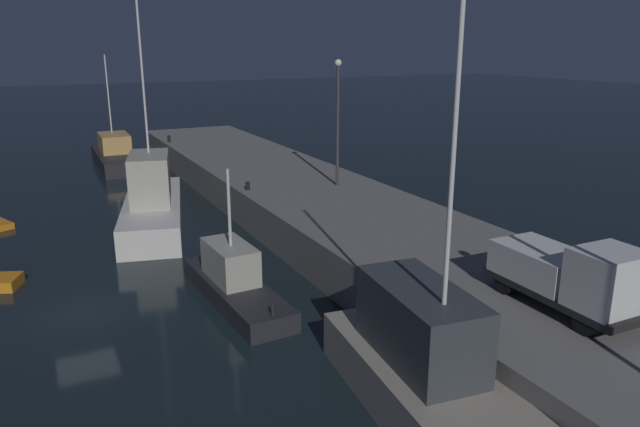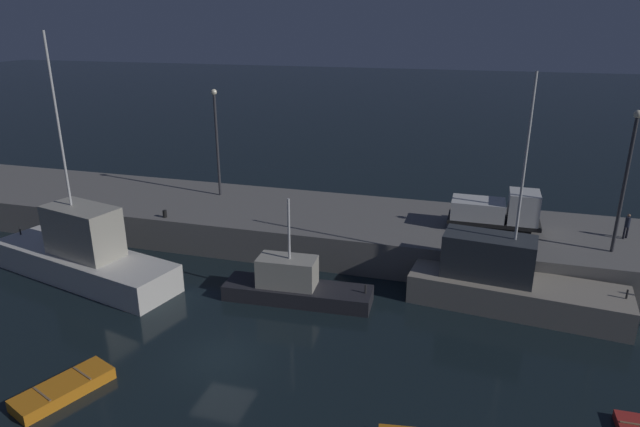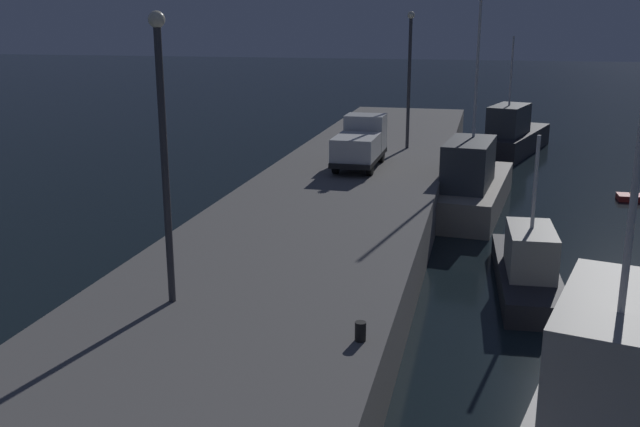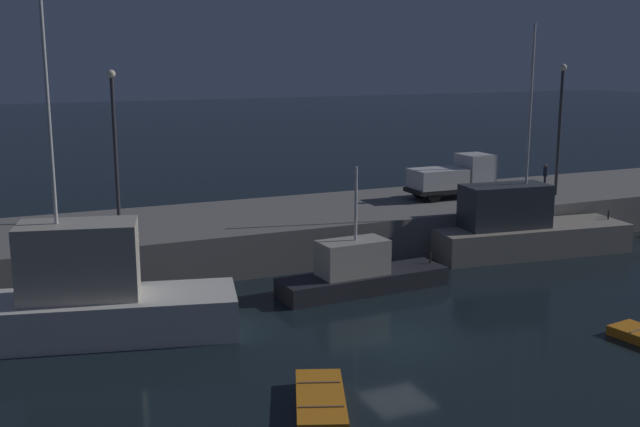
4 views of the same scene
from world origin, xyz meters
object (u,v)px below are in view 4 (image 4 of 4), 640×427
Objects in this scene: dockworker at (545,174)px; fishing_boat_orange at (359,273)px; utility_truck at (455,177)px; fishing_boat_blue at (73,301)px; bollard_west at (109,240)px; lamp_post_east at (560,120)px; rowboat_white_mid at (320,402)px; lamp_post_west at (114,133)px; fishing_trawler_red at (522,230)px.

fishing_boat_orange is at bearing -153.83° from dockworker.
fishing_boat_blue is at bearing -158.58° from utility_truck.
bollard_west is at bearing -171.33° from dockworker.
fishing_boat_blue reaches higher than dockworker.
fishing_boat_blue reaches higher than lamp_post_east.
rowboat_white_mid is 25.90m from utility_truck.
lamp_post_west is (-2.67, 20.72, 6.63)m from rowboat_white_mid.
lamp_post_east is at bearing 4.12° from bollard_west.
lamp_post_west reaches higher than bollard_west.
lamp_post_west is at bearing 76.34° from bollard_west.
fishing_trawler_red is 9.62m from dockworker.
dockworker reaches higher than bollard_west.
fishing_boat_blue is 31.50m from lamp_post_east.
rowboat_white_mid is at bearing -56.55° from fishing_boat_blue.
fishing_boat_blue is 1.81× the size of lamp_post_west.
fishing_trawler_red is at bearing -5.33° from bollard_west.
rowboat_white_mid is at bearing -75.04° from bollard_west.
fishing_boat_orange is 12.48m from rowboat_white_mid.
rowboat_white_mid is 15.78m from bollard_west.
utility_truck is (17.41, 18.89, 3.28)m from rowboat_white_mid.
fishing_trawler_red reaches higher than dockworker.
rowboat_white_mid is (-18.05, -13.03, -1.13)m from fishing_trawler_red.
fishing_boat_orange reaches higher than utility_truck.
utility_truck is 11.37× the size of bollard_west.
lamp_post_east is (26.44, -3.63, 0.10)m from lamp_post_west.
fishing_trawler_red reaches higher than utility_truck.
fishing_boat_blue is (-24.38, -3.45, 0.14)m from fishing_trawler_red.
lamp_post_east reaches higher than fishing_boat_orange.
fishing_trawler_red is 1.50× the size of fishing_boat_orange.
fishing_trawler_red is at bearing -20.36° from lamp_post_west.
fishing_boat_orange is at bearing -47.54° from lamp_post_west.
fishing_boat_orange is 1.03× the size of lamp_post_east.
lamp_post_west is at bearing 177.49° from dockworker.
fishing_trawler_red is 2.96× the size of rowboat_white_mid.
fishing_trawler_red reaches higher than lamp_post_east.
fishing_boat_orange is 19.31m from lamp_post_east.
utility_truck is (-0.64, 5.86, 2.14)m from fishing_trawler_red.
lamp_post_east is 7.46m from utility_truck.
lamp_post_east is at bearing -15.79° from utility_truck.
fishing_boat_blue reaches higher than bollard_west.
fishing_boat_orange is at bearing 4.18° from fishing_boat_blue.
lamp_post_west is at bearing 174.79° from utility_truck.
dockworker is at bearing 17.62° from fishing_boat_blue.
dockworker is at bearing 8.67° from bollard_west.
rowboat_white_mid is 0.52× the size of lamp_post_east.
rowboat_white_mid is 0.54× the size of lamp_post_west.
fishing_boat_orange is 11.74m from bollard_west.
fishing_boat_blue is 13.04m from fishing_boat_orange.
lamp_post_east is (17.11, 6.56, 6.10)m from fishing_boat_orange.
lamp_post_east is 5.14× the size of dockworker.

